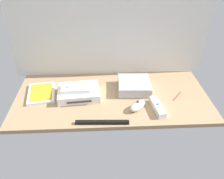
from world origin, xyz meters
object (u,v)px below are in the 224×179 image
Objects in this scene: remote_nunchuk at (138,106)px; game_case at (41,93)px; game_console at (79,93)px; remote_wand at (157,107)px; remote_classic_pad at (76,89)px; stylus_pen at (177,96)px; sensor_bar at (102,122)px; mini_computer at (134,85)px.

game_case is at bearing -151.98° from remote_nunchuk.
game_console is 20.07cm from game_case.
remote_classic_pad reaches higher than remote_wand.
remote_classic_pad is at bearing -146.72° from game_console.
remote_classic_pad is 1.60× the size of stylus_pen.
remote_classic_pad is at bearing -19.53° from game_case.
game_case is 0.87× the size of sensor_bar.
remote_wand reaches higher than game_case.
game_console is at bearing 153.65° from remote_wand.
remote_nunchuk is at bearing -91.40° from mini_computer.
remote_classic_pad reaches higher than game_case.
remote_wand is 1.49× the size of remote_nunchuk.
mini_computer is at bearing 10.40° from remote_classic_pad.
game_console is 1.48× the size of remote_wand.
game_console is 2.20× the size of remote_nunchuk.
stylus_pen is at bearing -8.34° from game_console.
stylus_pen is at bearing 31.80° from remote_wand.
sensor_bar is (-26.63, -8.87, -0.81)cm from remote_wand.
game_case is 60.35cm from remote_wand.
remote_wand is at bearing 21.02° from sensor_bar.
remote_wand reaches higher than stylus_pen.
game_case is 2.04× the size of remote_nunchuk.
stylus_pen is (52.29, -1.79, -5.06)cm from remote_classic_pad.
remote_nunchuk is at bearing 167.59° from remote_wand.
remote_classic_pad is at bearing -169.30° from mini_computer.
remote_wand is (9.03, -17.95, -1.13)cm from mini_computer.
stylus_pen is (70.93, -5.46, -0.41)cm from game_case.
remote_classic_pad is at bearing 124.23° from sensor_bar.
game_console is 0.93× the size of sensor_bar.
remote_classic_pad is 52.57cm from stylus_pen.
stylus_pen is (12.70, 10.39, -1.16)cm from remote_wand.
remote_nunchuk is 19.77cm from sensor_bar.
remote_nunchuk is (-9.45, 0.82, 0.53)cm from remote_wand.
game_console is at bearing -170.67° from mini_computer.
game_case is at bearing -177.55° from mini_computer.
mini_computer is 20.12cm from remote_wand.
mini_computer is (29.36, 4.82, 0.44)cm from game_console.
game_case is at bearing 166.92° from game_console.
remote_classic_pad reaches higher than sensor_bar.
game_case is 2.31× the size of stylus_pen.
mini_computer is 31.22cm from remote_classic_pad.
mini_computer is at bearing 160.81° from stylus_pen.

